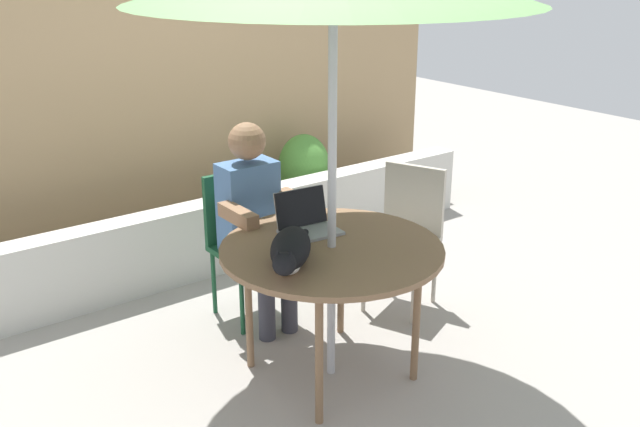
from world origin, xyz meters
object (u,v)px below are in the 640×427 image
Objects in this scene: laptop at (306,220)px; cat at (290,251)px; chair_empty at (407,225)px; potted_plant_near_fence at (304,174)px; person_seated at (255,214)px; chair_occupied at (242,233)px; patio_table at (332,256)px.

laptop is 0.48m from cat.
potted_plant_near_fence is at bearing 79.25° from chair_empty.
person_seated is at bearing -135.63° from potted_plant_near_fence.
cat is (-0.31, -0.98, 0.30)m from chair_occupied.
patio_table is 2.26m from potted_plant_near_fence.
chair_empty is 2.80× the size of laptop.
chair_empty is 1.84× the size of cat.
chair_occupied is 1.04m from chair_empty.
chair_occupied is (0.00, 0.90, -0.16)m from patio_table.
chair_occupied reaches higher than patio_table.
chair_occupied is at bearing 72.33° from cat.
laptop reaches higher than potted_plant_near_fence.
chair_empty is at bearing 20.79° from cat.
laptop is at bearing -172.08° from chair_empty.
chair_occupied is 1.56m from potted_plant_near_fence.
chair_empty reaches higher than potted_plant_near_fence.
chair_empty is 0.93m from laptop.
person_seated reaches higher than chair_empty.
cat is 0.64× the size of potted_plant_near_fence.
chair_occupied is 2.80× the size of laptop.
laptop is 2.05m from potted_plant_near_fence.
person_seated is at bearing 92.68° from laptop.
laptop is at bearing 85.05° from patio_table.
patio_table is 1.28× the size of chair_occupied.
person_seated is 3.85× the size of laptop.
chair_empty is 0.98m from person_seated.
laptop is (0.02, -0.64, 0.28)m from chair_occupied.
chair_occupied is 1.07m from cat.
cat reaches higher than potted_plant_near_fence.
person_seated is 0.49m from laptop.
laptop is (0.02, 0.26, 0.12)m from patio_table.
cat is at bearing -127.12° from potted_plant_near_fence.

